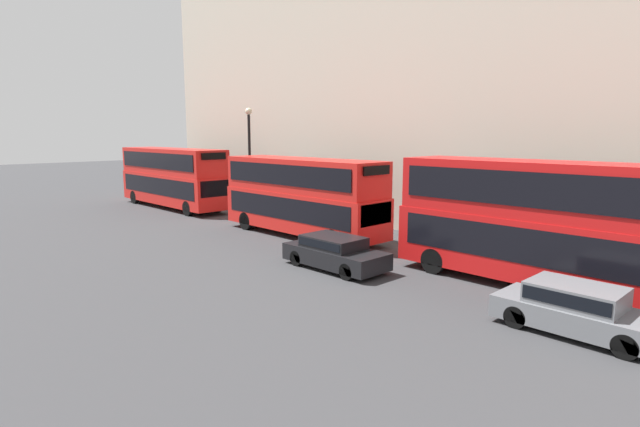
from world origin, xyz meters
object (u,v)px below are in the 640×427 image
object	(u,v)px
bus_second_in_queue	(302,193)
bus_third_in_queue	(172,175)
car_dark_sedan	(577,308)
car_hatchback	(335,251)
bus_leading	(556,221)

from	to	relation	value
bus_second_in_queue	bus_third_in_queue	distance (m)	14.13
bus_second_in_queue	bus_third_in_queue	xyz separation A→B (m)	(0.00, 14.13, 0.11)
bus_third_in_queue	car_dark_sedan	distance (m)	29.33
car_dark_sedan	car_hatchback	distance (m)	9.21
bus_leading	car_dark_sedan	size ratio (longest dim) A/B	2.65
bus_leading	bus_third_in_queue	xyz separation A→B (m)	(0.00, 27.09, -0.07)
bus_leading	bus_second_in_queue	size ratio (longest dim) A/B	1.11
bus_leading	bus_second_in_queue	world-z (taller)	bus_leading
car_dark_sedan	bus_third_in_queue	bearing A→B (deg)	83.33
bus_leading	car_dark_sedan	xyz separation A→B (m)	(-3.40, -1.99, -1.73)
bus_leading	car_hatchback	distance (m)	8.17
bus_leading	car_hatchback	bearing A→B (deg)	115.23
car_dark_sedan	bus_second_in_queue	bearing A→B (deg)	77.19
bus_third_in_queue	car_dark_sedan	world-z (taller)	bus_third_in_queue
bus_third_in_queue	car_hatchback	xyz separation A→B (m)	(-3.40, -19.88, -1.67)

